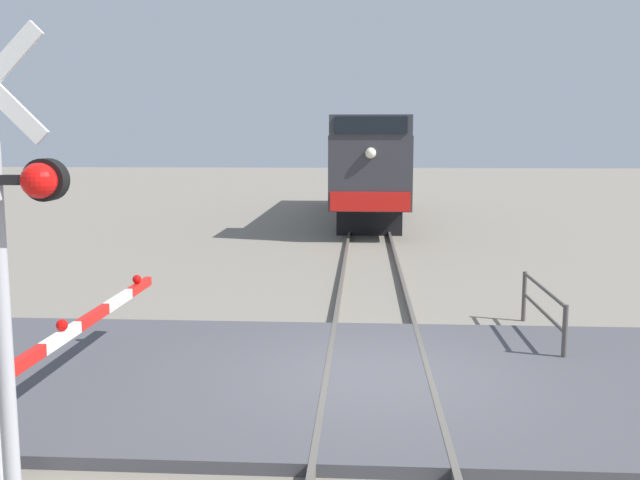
% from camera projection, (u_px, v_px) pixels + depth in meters
% --- Properties ---
extents(ground_plane, '(160.00, 160.00, 0.00)m').
position_uv_depth(ground_plane, '(378.00, 385.00, 9.89)').
color(ground_plane, gray).
extents(rail_track_left, '(0.08, 80.00, 0.15)m').
position_uv_depth(rail_track_left, '(327.00, 378.00, 9.92)').
color(rail_track_left, '#59544C').
rests_on(rail_track_left, ground_plane).
extents(rail_track_right, '(0.08, 80.00, 0.15)m').
position_uv_depth(rail_track_right, '(429.00, 380.00, 9.83)').
color(rail_track_right, '#59544C').
rests_on(rail_track_right, ground_plane).
extents(road_surface, '(36.00, 5.62, 0.14)m').
position_uv_depth(road_surface, '(378.00, 380.00, 9.88)').
color(road_surface, '#47474C').
rests_on(road_surface, ground_plane).
extents(locomotive, '(2.78, 16.09, 4.23)m').
position_uv_depth(locomotive, '(369.00, 169.00, 30.69)').
color(locomotive, black).
rests_on(locomotive, ground_plane).
extents(crossing_gate, '(0.36, 5.61, 1.30)m').
position_uv_depth(crossing_gate, '(22.00, 390.00, 7.36)').
color(crossing_gate, silver).
rests_on(crossing_gate, ground_plane).
extents(guard_railing, '(0.08, 2.79, 0.95)m').
position_uv_depth(guard_railing, '(543.00, 305.00, 11.96)').
color(guard_railing, '#4C4742').
rests_on(guard_railing, ground_plane).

